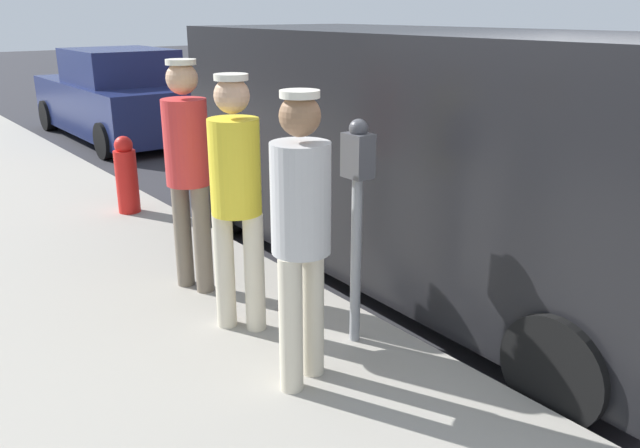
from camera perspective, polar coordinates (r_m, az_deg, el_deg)
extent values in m
plane|color=#2D2D33|center=(4.97, 22.21, -10.40)|extent=(80.00, 80.00, 0.00)
cylinder|color=gray|center=(4.19, 3.25, -3.41)|extent=(0.07, 0.07, 1.15)
cube|color=#4C4C51|center=(3.98, 3.44, 6.18)|extent=(0.14, 0.18, 0.28)
sphere|color=#47474C|center=(3.95, 3.49, 8.59)|extent=(0.12, 0.12, 0.12)
cylinder|color=beige|center=(3.71, -2.64, -9.09)|extent=(0.14, 0.14, 0.84)
cylinder|color=beige|center=(3.87, -0.68, -7.84)|extent=(0.14, 0.14, 0.84)
cylinder|color=#B7B7B7|center=(3.52, -1.75, 2.30)|extent=(0.34, 0.34, 0.63)
sphere|color=#8C6647|center=(3.42, -1.82, 9.73)|extent=(0.23, 0.23, 0.23)
cylinder|color=silver|center=(3.40, -1.84, 11.63)|extent=(0.22, 0.22, 0.04)
cylinder|color=#726656|center=(5.22, -12.25, -0.91)|extent=(0.14, 0.14, 0.87)
cylinder|color=#726656|center=(5.07, -10.53, -1.39)|extent=(0.14, 0.14, 0.87)
cylinder|color=red|center=(4.95, -11.96, 7.21)|extent=(0.34, 0.34, 0.65)
sphere|color=tan|center=(4.88, -12.34, 12.69)|extent=(0.24, 0.24, 0.24)
cylinder|color=silver|center=(4.87, -12.44, 14.07)|extent=(0.22, 0.22, 0.04)
cylinder|color=beige|center=(4.49, -8.59, -4.12)|extent=(0.14, 0.14, 0.85)
cylinder|color=beige|center=(4.42, -5.92, -4.39)|extent=(0.14, 0.14, 0.85)
cylinder|color=yellow|center=(4.22, -7.68, 5.12)|extent=(0.34, 0.34, 0.64)
sphere|color=tan|center=(4.14, -7.96, 11.39)|extent=(0.23, 0.23, 0.23)
cylinder|color=silver|center=(4.12, -8.03, 12.98)|extent=(0.22, 0.22, 0.04)
cube|color=black|center=(5.61, 9.76, 6.78)|extent=(2.13, 5.25, 1.96)
cube|color=black|center=(7.45, -3.96, 12.93)|extent=(1.84, 0.13, 0.88)
cylinder|color=black|center=(6.88, -8.64, 1.89)|extent=(0.24, 0.69, 0.68)
cylinder|color=black|center=(7.90, 3.65, 4.26)|extent=(0.24, 0.69, 0.68)
cylinder|color=black|center=(4.00, 20.78, -11.98)|extent=(0.24, 0.69, 0.68)
cube|color=navy|center=(12.68, -17.69, 10.13)|extent=(1.85, 4.41, 0.89)
cube|color=navy|center=(12.39, -17.66, 13.42)|extent=(1.61, 1.99, 0.60)
cylinder|color=black|center=(14.04, -23.26, 8.98)|extent=(0.22, 0.60, 0.60)
cylinder|color=black|center=(14.55, -16.66, 9.99)|extent=(0.22, 0.60, 0.60)
cylinder|color=black|center=(10.91, -18.73, 7.12)|extent=(0.22, 0.60, 0.60)
cylinder|color=black|center=(11.56, -10.62, 8.38)|extent=(0.22, 0.60, 0.60)
cylinder|color=red|center=(7.35, -16.99, 3.68)|extent=(0.24, 0.24, 0.70)
sphere|color=red|center=(7.26, -17.29, 6.80)|extent=(0.20, 0.20, 0.20)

